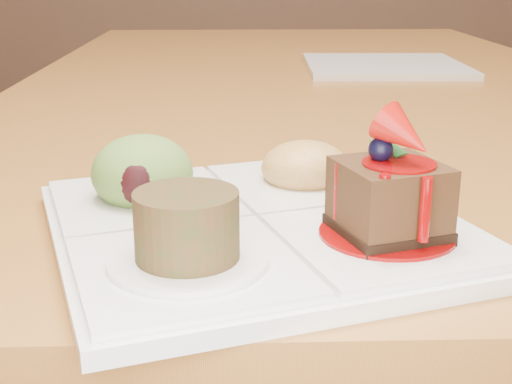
{
  "coord_description": "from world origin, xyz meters",
  "views": [
    {
      "loc": [
        -0.15,
        -1.23,
        0.94
      ],
      "look_at": [
        -0.13,
        -0.75,
        0.79
      ],
      "focal_mm": 50.0,
      "sensor_mm": 36.0,
      "label": 1
    }
  ],
  "objects": [
    {
      "name": "dining_table",
      "position": [
        0.0,
        0.0,
        0.68
      ],
      "size": [
        1.0,
        1.8,
        0.75
      ],
      "color": "olive",
      "rests_on": "ground"
    },
    {
      "name": "second_plate",
      "position": [
        0.14,
        0.09,
        0.76
      ],
      "size": [
        0.3,
        0.3,
        0.01
      ],
      "primitive_type": "cube",
      "rotation": [
        0.0,
        0.0,
        -0.03
      ],
      "color": "silver",
      "rests_on": "dining_table"
    },
    {
      "name": "sampler_plate",
      "position": [
        -0.13,
        -0.75,
        0.77
      ],
      "size": [
        0.35,
        0.35,
        0.11
      ],
      "rotation": [
        0.0,
        0.0,
        0.31
      ],
      "color": "silver",
      "rests_on": "dining_table"
    }
  ]
}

